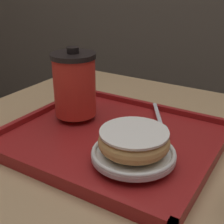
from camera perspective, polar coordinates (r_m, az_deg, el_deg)
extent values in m
cube|color=tan|center=(0.62, 0.81, -7.63)|extent=(0.81, 0.83, 0.03)
cube|color=maroon|center=(0.63, 0.00, -4.82)|extent=(0.40, 0.35, 0.01)
cube|color=maroon|center=(0.51, -10.33, -11.41)|extent=(0.40, 0.01, 0.01)
cube|color=maroon|center=(0.76, 6.75, 1.25)|extent=(0.40, 0.01, 0.01)
cube|color=maroon|center=(0.74, -13.10, -0.02)|extent=(0.01, 0.35, 0.01)
cube|color=maroon|center=(0.56, 17.53, -8.59)|extent=(0.01, 0.35, 0.01)
cylinder|color=red|center=(0.68, -6.84, 4.62)|extent=(0.09, 0.09, 0.13)
cylinder|color=black|center=(0.66, -7.13, 10.20)|extent=(0.10, 0.10, 0.01)
cylinder|color=black|center=(0.66, -7.18, 11.16)|extent=(0.03, 0.03, 0.01)
cylinder|color=white|center=(0.54, 3.94, -7.82)|extent=(0.14, 0.14, 0.01)
torus|color=white|center=(0.53, 3.96, -7.27)|extent=(0.14, 0.14, 0.01)
torus|color=tan|center=(0.52, 4.02, -5.37)|extent=(0.12, 0.12, 0.03)
cylinder|color=white|center=(0.51, 4.08, -3.69)|extent=(0.12, 0.12, 0.00)
ellipsoid|color=silver|center=(0.63, 9.21, -2.98)|extent=(0.04, 0.04, 0.01)
cube|color=silver|center=(0.70, 8.34, -0.38)|extent=(0.07, 0.11, 0.00)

